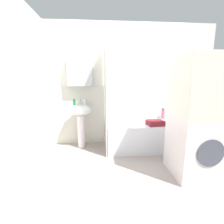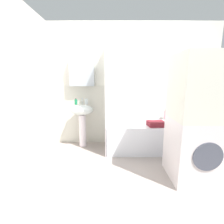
{
  "view_description": "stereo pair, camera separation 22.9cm",
  "coord_description": "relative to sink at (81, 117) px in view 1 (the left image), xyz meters",
  "views": [
    {
      "loc": [
        -0.53,
        -2.08,
        1.33
      ],
      "look_at": [
        -0.3,
        0.76,
        0.75
      ],
      "focal_mm": 26.31,
      "sensor_mm": 36.0,
      "label": 1
    },
    {
      "loc": [
        -0.3,
        -2.09,
        1.33
      ],
      "look_at": [
        -0.3,
        0.76,
        0.75
      ],
      "focal_mm": 26.31,
      "sensor_mm": 36.0,
      "label": 2
    }
  ],
  "objects": [
    {
      "name": "conditioner_bottle",
      "position": [
        1.78,
        0.11,
        -0.01
      ],
      "size": [
        0.06,
        0.06,
        0.2
      ],
      "color": "#2D589D",
      "rests_on": "bathtub"
    },
    {
      "name": "soap_dispenser",
      "position": [
        -0.11,
        0.01,
        0.28
      ],
      "size": [
        0.05,
        0.05,
        0.13
      ],
      "color": "#1D7E4E",
      "rests_on": "sink"
    },
    {
      "name": "towel_folded",
      "position": [
        1.36,
        -0.33,
        -0.06
      ],
      "size": [
        0.31,
        0.27,
        0.09
      ],
      "primitive_type": "cube",
      "rotation": [
        0.0,
        0.0,
        0.11
      ],
      "color": "maroon",
      "rests_on": "bathtub"
    },
    {
      "name": "shampoo_bottle",
      "position": [
        1.68,
        0.13,
        -0.0
      ],
      "size": [
        0.05,
        0.05,
        0.22
      ],
      "color": "#C04C70",
      "rests_on": "bathtub"
    },
    {
      "name": "shower_curtain",
      "position": [
        0.47,
        -0.15,
        0.38
      ],
      "size": [
        0.01,
        0.69,
        2.0
      ],
      "color": "white",
      "rests_on": "ground_plane"
    },
    {
      "name": "toothbrush_cup",
      "position": [
        0.08,
        0.07,
        0.28
      ],
      "size": [
        0.07,
        0.07,
        0.11
      ],
      "primitive_type": "cylinder",
      "color": "white",
      "rests_on": "sink"
    },
    {
      "name": "wall_left_tiled",
      "position": [
        -0.68,
        -0.69,
        0.5
      ],
      "size": [
        0.07,
        1.81,
        2.4
      ],
      "color": "white",
      "rests_on": "ground_plane"
    },
    {
      "name": "wall_back_tiled",
      "position": [
        0.83,
        0.23,
        0.52
      ],
      "size": [
        3.6,
        0.18,
        2.4
      ],
      "color": "white",
      "rests_on": "ground_plane"
    },
    {
      "name": "ground_plane",
      "position": [
        0.89,
        -1.03,
        -0.64
      ],
      "size": [
        4.8,
        5.6,
        0.04
      ],
      "primitive_type": "cube",
      "color": "#9F928B"
    },
    {
      "name": "faucet",
      "position": [
        -0.0,
        0.08,
        0.29
      ],
      "size": [
        0.03,
        0.12,
        0.12
      ],
      "color": "silver",
      "rests_on": "sink"
    },
    {
      "name": "washer_dryer_stack",
      "position": [
        1.69,
        -1.07,
        0.2
      ],
      "size": [
        0.63,
        0.63,
        1.63
      ],
      "color": "silver",
      "rests_on": "ground_plane"
    },
    {
      "name": "body_wash_bottle",
      "position": [
        1.89,
        0.1,
        -0.03
      ],
      "size": [
        0.06,
        0.06,
        0.16
      ],
      "color": "gold",
      "rests_on": "bathtub"
    },
    {
      "name": "bathtub",
      "position": [
        1.24,
        -0.15,
        -0.36
      ],
      "size": [
        1.5,
        0.69,
        0.51
      ],
      "primitive_type": "cube",
      "color": "white",
      "rests_on": "ground_plane"
    },
    {
      "name": "sink",
      "position": [
        0.0,
        0.0,
        0.0
      ],
      "size": [
        0.44,
        0.34,
        0.84
      ],
      "color": "white",
      "rests_on": "ground_plane"
    }
  ]
}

